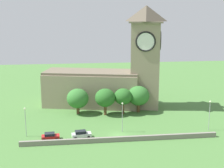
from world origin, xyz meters
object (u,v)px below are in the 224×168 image
object	(u,v)px
car_red	(50,136)
tree_riverside_west	(105,98)
streetlamp_central	(210,111)
church	(112,76)
streetlamp_west_mid	(122,113)
tree_churchyard	(138,96)
streetlamp_west_end	(25,117)
car_white	(81,134)
tree_by_tower	(123,97)
tree_riverside_east	(78,98)

from	to	relation	value
car_red	tree_riverside_west	world-z (taller)	tree_riverside_west
car_red	streetlamp_central	bearing A→B (deg)	2.02
church	streetlamp_west_mid	xyz separation A→B (m)	(-0.29, -23.22, -4.44)
car_red	tree_churchyard	distance (m)	30.67
church	streetlamp_west_end	world-z (taller)	church
car_white	tree_by_tower	distance (m)	21.30
car_red	streetlamp_central	world-z (taller)	streetlamp_central
streetlamp_central	tree_riverside_east	distance (m)	36.32
church	tree_riverside_west	bearing A→B (deg)	-107.79
streetlamp_central	tree_riverside_east	bearing A→B (deg)	151.31
streetlamp_west_mid	church	bearing A→B (deg)	89.29
streetlamp_central	tree_churchyard	size ratio (longest dim) A/B	0.96
car_red	tree_riverside_west	bearing A→B (deg)	49.32
streetlamp_west_mid	streetlamp_central	xyz separation A→B (m)	(21.44, -1.53, 0.08)
church	tree_riverside_west	world-z (taller)	church
streetlamp_west_mid	tree_riverside_east	size ratio (longest dim) A/B	1.00
streetlamp_west_end	streetlamp_west_mid	distance (m)	22.86
tree_riverside_east	tree_by_tower	bearing A→B (deg)	-8.16
streetlamp_west_mid	tree_churchyard	size ratio (longest dim) A/B	0.95
car_red	streetlamp_central	distance (m)	38.80
tree_churchyard	tree_riverside_east	size ratio (longest dim) A/B	1.06
streetlamp_central	church	bearing A→B (deg)	130.51
car_white	tree_churchyard	bearing A→B (deg)	46.19
tree_by_tower	streetlamp_west_end	bearing A→B (deg)	-150.71
church	car_white	world-z (taller)	church
church	car_white	xyz separation A→B (m)	(-10.35, -25.88, -8.45)
streetlamp_west_end	tree_by_tower	size ratio (longest dim) A/B	0.94
car_white	tree_riverside_east	size ratio (longest dim) A/B	0.63
tree_riverside_west	streetlamp_central	bearing A→B (deg)	-32.54
church	car_red	world-z (taller)	church
streetlamp_west_mid	tree_churchyard	world-z (taller)	tree_churchyard
church	car_red	size ratio (longest dim) A/B	9.03
car_red	tree_riverside_east	xyz separation A→B (m)	(6.69, 18.79, 3.72)
streetlamp_west_end	streetlamp_central	distance (m)	44.32
tree_riverside_east	car_white	bearing A→B (deg)	-88.87
church	streetlamp_west_mid	distance (m)	23.64
car_white	streetlamp_west_end	distance (m)	13.59
car_white	streetlamp_west_mid	size ratio (longest dim) A/B	0.63
church	tree_riverside_east	xyz separation A→B (m)	(-10.71, -7.32, -4.80)
streetlamp_central	tree_churchyard	distance (m)	22.07
church	streetlamp_west_end	bearing A→B (deg)	-134.75
tree_riverside_west	tree_riverside_east	world-z (taller)	tree_riverside_west
tree_riverside_east	car_red	bearing A→B (deg)	-109.61
streetlamp_west_mid	tree_riverside_east	xyz separation A→B (m)	(-10.42, 15.90, -0.35)
streetlamp_west_mid	tree_by_tower	distance (m)	14.27
car_white	tree_riverside_west	bearing A→B (deg)	66.04
car_white	tree_churchyard	xyz separation A→B (m)	(17.26, 17.99, 4.05)
streetlamp_central	streetlamp_west_mid	bearing A→B (deg)	175.92
tree_riverside_west	streetlamp_west_end	bearing A→B (deg)	-145.19
car_red	church	bearing A→B (deg)	56.31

